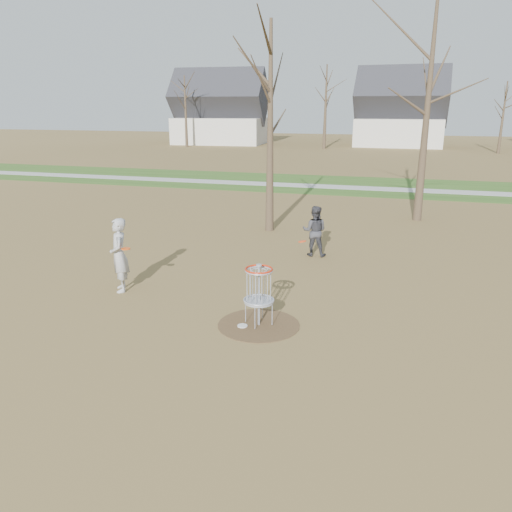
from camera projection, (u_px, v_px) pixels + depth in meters
The scene contains 11 objects.
ground at pixel (259, 325), 10.89m from camera, with size 160.00×160.00×0.00m, color brown.
green_band at pixel (354, 185), 30.20m from camera, with size 160.00×8.00×0.01m, color #2D5119.
footpath at pixel (352, 188), 29.28m from camera, with size 160.00×1.50×0.01m, color #9E9E99.
dirt_circle at pixel (259, 325), 10.89m from camera, with size 1.80×1.80×0.01m, color #47331E.
player_standing at pixel (119, 255), 12.67m from camera, with size 0.69×0.46×1.91m, color #A8A8A8.
player_throwing at pixel (315, 231), 15.76m from camera, with size 0.78×0.61×1.61m, color #38383D.
disc_grounded at pixel (242, 326), 10.80m from camera, with size 0.22×0.22×0.02m, color silver.
discs_in_play at pixel (224, 245), 13.30m from camera, with size 4.07×3.26×0.35m.
disc_golf_basket at pixel (259, 286), 10.63m from camera, with size 0.64×0.64×1.35m.
bare_trees at pixel (396, 97), 41.79m from camera, with size 52.62×44.98×9.00m.
houses_row at pixel (421, 116), 57.06m from camera, with size 56.51×10.01×7.26m.
Camera 1 is at (2.74, -9.62, 4.57)m, focal length 35.00 mm.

